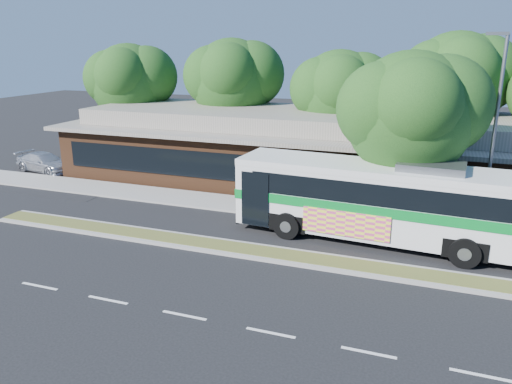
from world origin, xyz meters
TOP-DOWN VIEW (x-y plane):
  - ground at (0.00, 0.00)m, footprint 120.00×120.00m
  - median_strip at (0.00, 0.60)m, footprint 26.00×1.10m
  - sidewalk at (0.00, 6.40)m, footprint 44.00×2.60m
  - parking_lot at (-18.00, 10.00)m, footprint 14.00×12.00m
  - plaza_building at (0.00, 12.99)m, footprint 33.20×11.20m
  - lamp_post at (9.56, 6.00)m, footprint 0.93×0.18m
  - tree_bg_a at (-14.58, 15.14)m, footprint 6.47×5.80m
  - tree_bg_b at (-6.57, 16.14)m, footprint 6.69×6.00m
  - tree_bg_c at (1.40, 15.13)m, footprint 6.24×5.60m
  - tree_bg_d at (8.45, 16.15)m, footprint 6.91×6.20m
  - transit_bus at (5.54, 3.79)m, footprint 13.77×3.88m
  - sedan at (-18.20, 8.78)m, footprint 4.75×2.58m
  - sidewalk_tree at (6.42, 5.80)m, footprint 6.42×5.76m

SIDE VIEW (x-z plane):
  - ground at x=0.00m, z-range 0.00..0.00m
  - parking_lot at x=-18.00m, z-range 0.00..0.01m
  - sidewalk at x=0.00m, z-range 0.00..0.12m
  - median_strip at x=0.00m, z-range 0.00..0.15m
  - sedan at x=-18.20m, z-range 0.00..1.31m
  - transit_bus at x=5.54m, z-range 0.22..4.04m
  - plaza_building at x=0.00m, z-range -0.10..4.35m
  - lamp_post at x=9.56m, z-range 0.37..9.44m
  - tree_bg_c at x=1.40m, z-range 1.46..9.72m
  - sidewalk_tree at x=6.42m, z-range 1.44..9.81m
  - tree_bg_a at x=-14.58m, z-range 1.55..10.18m
  - tree_bg_b at x=-6.57m, z-range 1.64..10.64m
  - tree_bg_d at x=8.45m, z-range 1.73..11.10m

